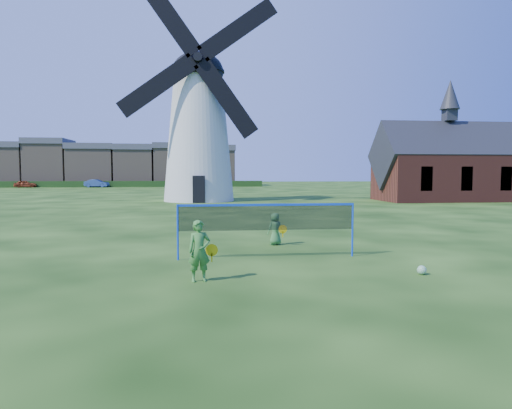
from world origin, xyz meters
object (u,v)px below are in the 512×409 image
object	(u,v)px
car_left	(25,184)
player_girl	(199,251)
chapel	(448,167)
player_boy	(275,229)
badminton_net	(267,218)
car_right	(97,183)
play_ball	(422,270)
windmill	(199,127)

from	to	relation	value
car_left	player_girl	bearing A→B (deg)	-174.72
chapel	player_girl	bearing A→B (deg)	-127.87
player_girl	player_boy	size ratio (longest dim) A/B	1.27
badminton_net	player_girl	size ratio (longest dim) A/B	3.68
car_right	car_left	bearing A→B (deg)	99.20
badminton_net	play_ball	bearing A→B (deg)	-36.98
chapel	player_boy	size ratio (longest dim) A/B	11.27
windmill	car_left	world-z (taller)	windmill
windmill	player_girl	distance (m)	29.86
car_left	badminton_net	bearing A→B (deg)	-172.51
windmill	player_girl	xyz separation A→B (m)	(0.15, -29.33, -5.57)
player_boy	chapel	bearing A→B (deg)	-146.73
badminton_net	play_ball	size ratio (longest dim) A/B	22.95
player_girl	player_boy	bearing A→B (deg)	52.13
badminton_net	car_left	xyz separation A→B (m)	(-29.95, 64.85, -0.57)
windmill	badminton_net	distance (m)	27.30
badminton_net	car_left	size ratio (longest dim) A/B	1.51
chapel	car_left	size ratio (longest dim) A/B	3.64
windmill	play_ball	size ratio (longest dim) A/B	81.15
car_right	windmill	bearing A→B (deg)	-146.87
player_girl	player_boy	distance (m)	5.53
windmill	badminton_net	xyz separation A→B (m)	(2.04, -26.73, -5.12)
chapel	play_ball	bearing A→B (deg)	-120.35
player_girl	car_right	size ratio (longest dim) A/B	0.35
windmill	play_ball	bearing A→B (deg)	-79.53
chapel	badminton_net	xyz separation A→B (m)	(-19.24, -24.58, -1.76)
windmill	car_right	size ratio (longest dim) A/B	4.61
windmill	chapel	size ratio (longest dim) A/B	1.47
play_ball	player_boy	bearing A→B (deg)	119.52
chapel	car_left	world-z (taller)	chapel
chapel	car_right	distance (m)	55.41
play_ball	car_right	size ratio (longest dim) A/B	0.06
player_boy	play_ball	world-z (taller)	player_boy
windmill	player_boy	size ratio (longest dim) A/B	16.53
badminton_net	player_girl	bearing A→B (deg)	-126.12
badminton_net	car_left	bearing A→B (deg)	114.79
badminton_net	car_right	size ratio (longest dim) A/B	1.30
windmill	player_boy	distance (m)	25.21
chapel	player_girl	world-z (taller)	chapel
player_boy	car_left	distance (m)	69.59
player_girl	car_left	bearing A→B (deg)	101.67
player_girl	car_right	bearing A→B (deg)	93.16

